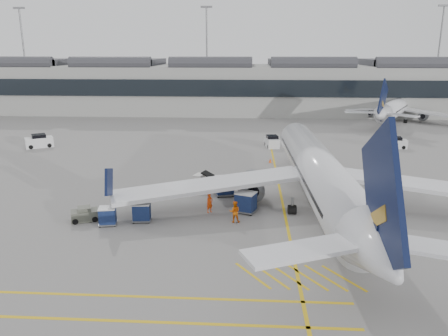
# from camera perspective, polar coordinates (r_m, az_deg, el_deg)

# --- Properties ---
(ground) EXTENTS (220.00, 220.00, 0.00)m
(ground) POSITION_cam_1_polar(r_m,az_deg,el_deg) (36.91, -7.35, -8.15)
(ground) COLOR gray
(ground) RESTS_ON ground
(terminal) EXTENTS (200.00, 20.45, 12.40)m
(terminal) POSITION_cam_1_polar(r_m,az_deg,el_deg) (105.73, -0.22, 10.66)
(terminal) COLOR #9E9E99
(terminal) RESTS_ON ground
(light_masts) EXTENTS (113.00, 0.60, 25.45)m
(light_masts) POSITION_cam_1_polar(r_m,az_deg,el_deg) (119.55, -0.61, 15.19)
(light_masts) COLOR slate
(light_masts) RESTS_ON ground
(apron_markings) EXTENTS (0.25, 60.00, 0.01)m
(apron_markings) POSITION_cam_1_polar(r_m,az_deg,el_deg) (45.76, 7.43, -3.46)
(apron_markings) COLOR gold
(apron_markings) RESTS_ON ground
(airliner_main) EXTENTS (38.85, 42.48, 11.29)m
(airliner_main) POSITION_cam_1_polar(r_m,az_deg,el_deg) (41.89, 12.35, -0.71)
(airliner_main) COLOR silver
(airliner_main) RESTS_ON ground
(airliner_far) EXTENTS (30.02, 33.11, 9.65)m
(airliner_far) POSITION_cam_1_polar(r_m,az_deg,el_deg) (98.83, 21.59, 7.36)
(airliner_far) COLOR silver
(airliner_far) RESTS_ON ground
(belt_loader) EXTENTS (4.99, 2.90, 1.98)m
(belt_loader) POSITION_cam_1_polar(r_m,az_deg,el_deg) (46.90, -2.08, -2.14)
(belt_loader) COLOR silver
(belt_loader) RESTS_ON ground
(baggage_cart_a) EXTENTS (2.28, 2.10, 1.95)m
(baggage_cart_a) POSITION_cam_1_polar(r_m,az_deg,el_deg) (40.29, 2.86, -4.41)
(baggage_cart_a) COLOR gray
(baggage_cart_a) RESTS_ON ground
(baggage_cart_b) EXTENTS (2.24, 2.01, 1.99)m
(baggage_cart_b) POSITION_cam_1_polar(r_m,az_deg,el_deg) (44.84, 0.07, -2.29)
(baggage_cart_b) COLOR gray
(baggage_cart_b) RESTS_ON ground
(baggage_cart_c) EXTENTS (1.74, 1.49, 1.69)m
(baggage_cart_c) POSITION_cam_1_polar(r_m,az_deg,el_deg) (38.93, -10.70, -5.59)
(baggage_cart_c) COLOR gray
(baggage_cart_c) RESTS_ON ground
(baggage_cart_d) EXTENTS (1.70, 1.48, 1.58)m
(baggage_cart_d) POSITION_cam_1_polar(r_m,az_deg,el_deg) (38.80, -14.97, -6.02)
(baggage_cart_d) COLOR gray
(baggage_cart_d) RESTS_ON ground
(ramp_agent_a) EXTENTS (0.78, 0.76, 1.81)m
(ramp_agent_a) POSITION_cam_1_polar(r_m,az_deg,el_deg) (40.30, -1.89, -4.60)
(ramp_agent_a) COLOR #FF4B0D
(ramp_agent_a) RESTS_ON ground
(ramp_agent_b) EXTENTS (0.95, 0.75, 1.92)m
(ramp_agent_b) POSITION_cam_1_polar(r_m,az_deg,el_deg) (38.06, 1.40, -5.72)
(ramp_agent_b) COLOR orange
(ramp_agent_b) RESTS_ON ground
(pushback_tug) EXTENTS (2.63, 2.14, 1.27)m
(pushback_tug) POSITION_cam_1_polar(r_m,az_deg,el_deg) (40.38, -17.74, -5.82)
(pushback_tug) COLOR #535548
(pushback_tug) RESTS_ON ground
(safety_cone_nose) EXTENTS (0.41, 0.41, 0.57)m
(safety_cone_nose) POSITION_cam_1_polar(r_m,az_deg,el_deg) (58.39, 6.06, 0.98)
(safety_cone_nose) COLOR #F24C0A
(safety_cone_nose) RESTS_ON ground
(safety_cone_engine) EXTENTS (0.33, 0.33, 0.45)m
(safety_cone_engine) POSITION_cam_1_polar(r_m,az_deg,el_deg) (39.60, 13.40, -6.44)
(safety_cone_engine) COLOR #F24C0A
(safety_cone_engine) RESTS_ON ground
(service_van_left) EXTENTS (4.39, 3.74, 2.03)m
(service_van_left) POSITION_cam_1_polar(r_m,az_deg,el_deg) (72.92, -23.00, 3.21)
(service_van_left) COLOR silver
(service_van_left) RESTS_ON ground
(service_van_mid) EXTENTS (2.30, 3.74, 1.80)m
(service_van_mid) POSITION_cam_1_polar(r_m,az_deg,el_deg) (67.84, 6.28, 3.43)
(service_van_mid) COLOR silver
(service_van_mid) RESTS_ON ground
(service_van_right) EXTENTS (3.52, 2.05, 1.72)m
(service_van_right) POSITION_cam_1_polar(r_m,az_deg,el_deg) (71.63, 21.45, 3.06)
(service_van_right) COLOR silver
(service_van_right) RESTS_ON ground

